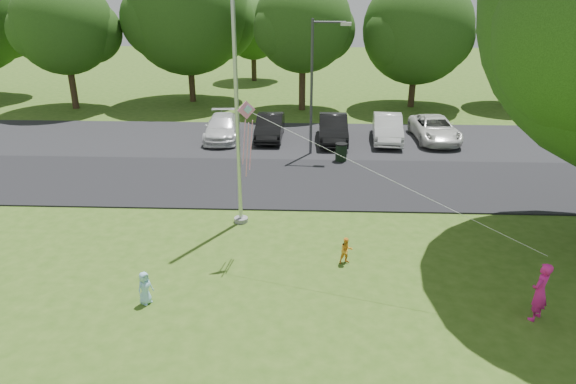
{
  "coord_description": "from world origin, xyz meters",
  "views": [
    {
      "loc": [
        -1.1,
        -11.73,
        8.02
      ],
      "look_at": [
        -1.75,
        4.0,
        1.6
      ],
      "focal_mm": 32.0,
      "sensor_mm": 36.0,
      "label": 1
    }
  ],
  "objects_px": {
    "trash_can": "(341,153)",
    "flagpole": "(237,108)",
    "kite": "(257,129)",
    "child_yellow": "(346,251)",
    "woman": "(540,292)",
    "street_lamp": "(317,76)",
    "child_blue": "(145,288)"
  },
  "relations": [
    {
      "from": "child_yellow",
      "to": "kite",
      "type": "height_order",
      "value": "kite"
    },
    {
      "from": "street_lamp",
      "to": "child_blue",
      "type": "height_order",
      "value": "street_lamp"
    },
    {
      "from": "flagpole",
      "to": "child_blue",
      "type": "bearing_deg",
      "value": -110.27
    },
    {
      "from": "flagpole",
      "to": "kite",
      "type": "xyz_separation_m",
      "value": [
        0.88,
        -2.28,
        -0.08
      ]
    },
    {
      "from": "flagpole",
      "to": "kite",
      "type": "distance_m",
      "value": 2.45
    },
    {
      "from": "woman",
      "to": "child_yellow",
      "type": "relative_size",
      "value": 1.89
    },
    {
      "from": "kite",
      "to": "child_yellow",
      "type": "bearing_deg",
      "value": -34.33
    },
    {
      "from": "flagpole",
      "to": "woman",
      "type": "bearing_deg",
      "value": -33.35
    },
    {
      "from": "child_yellow",
      "to": "flagpole",
      "type": "bearing_deg",
      "value": 123.77
    },
    {
      "from": "street_lamp",
      "to": "child_yellow",
      "type": "xyz_separation_m",
      "value": [
        0.84,
        -10.79,
        -3.5
      ]
    },
    {
      "from": "street_lamp",
      "to": "trash_can",
      "type": "height_order",
      "value": "street_lamp"
    },
    {
      "from": "child_yellow",
      "to": "woman",
      "type": "bearing_deg",
      "value": -47.93
    },
    {
      "from": "child_blue",
      "to": "kite",
      "type": "xyz_separation_m",
      "value": [
        2.8,
        2.9,
        3.61
      ]
    },
    {
      "from": "flagpole",
      "to": "trash_can",
      "type": "relative_size",
      "value": 10.9
    },
    {
      "from": "trash_can",
      "to": "child_blue",
      "type": "relative_size",
      "value": 0.98
    },
    {
      "from": "child_yellow",
      "to": "trash_can",
      "type": "bearing_deg",
      "value": 69.43
    },
    {
      "from": "trash_can",
      "to": "child_yellow",
      "type": "xyz_separation_m",
      "value": [
        -0.37,
        -9.72,
        -0.03
      ]
    },
    {
      "from": "trash_can",
      "to": "flagpole",
      "type": "bearing_deg",
      "value": -119.94
    },
    {
      "from": "trash_can",
      "to": "kite",
      "type": "height_order",
      "value": "kite"
    },
    {
      "from": "flagpole",
      "to": "child_yellow",
      "type": "relative_size",
      "value": 11.7
    },
    {
      "from": "trash_can",
      "to": "woman",
      "type": "xyz_separation_m",
      "value": [
        4.32,
        -12.37,
        0.35
      ]
    },
    {
      "from": "woman",
      "to": "street_lamp",
      "type": "bearing_deg",
      "value": -110.91
    },
    {
      "from": "trash_can",
      "to": "kite",
      "type": "xyz_separation_m",
      "value": [
        -3.1,
        -9.19,
        3.62
      ]
    },
    {
      "from": "child_yellow",
      "to": "kite",
      "type": "relative_size",
      "value": 0.11
    },
    {
      "from": "flagpole",
      "to": "child_blue",
      "type": "xyz_separation_m",
      "value": [
        -1.91,
        -5.18,
        -3.7
      ]
    },
    {
      "from": "woman",
      "to": "child_blue",
      "type": "relative_size",
      "value": 1.72
    },
    {
      "from": "street_lamp",
      "to": "kite",
      "type": "distance_m",
      "value": 10.44
    },
    {
      "from": "child_yellow",
      "to": "street_lamp",
      "type": "bearing_deg",
      "value": 76.09
    },
    {
      "from": "woman",
      "to": "kite",
      "type": "xyz_separation_m",
      "value": [
        -7.41,
        3.18,
        3.28
      ]
    },
    {
      "from": "flagpole",
      "to": "trash_can",
      "type": "height_order",
      "value": "flagpole"
    },
    {
      "from": "flagpole",
      "to": "kite",
      "type": "height_order",
      "value": "flagpole"
    },
    {
      "from": "flagpole",
      "to": "woman",
      "type": "relative_size",
      "value": 6.19
    }
  ]
}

